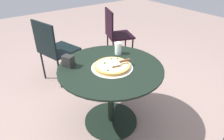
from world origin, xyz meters
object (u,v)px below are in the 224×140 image
Objects in this scene: napkin_dispenser at (68,61)px; drinking_cup at (118,48)px; patio_table at (111,84)px; pizza_server at (120,62)px; pizza_on_tray at (112,66)px; patio_chair_near at (116,32)px; patio_chair_far at (54,47)px.

drinking_cup is at bearing 58.70° from napkin_dispenser.
pizza_server reaches higher than patio_table.
patio_table is at bearing -141.40° from drinking_cup.
pizza_server is at bearing -124.15° from drinking_cup.
pizza_on_tray is 0.08m from pizza_server.
pizza_server is at bearing -43.81° from patio_table.
pizza_on_tray is 3.13× the size of drinking_cup.
pizza_server reaches higher than pizza_on_tray.
pizza_on_tray is 1.44m from patio_chair_near.
patio_chair_far is at bearing 143.61° from napkin_dispenser.
patio_table is at bearing 27.83° from napkin_dispenser.
patio_table is 0.38m from drinking_cup.
pizza_server is at bearing -80.54° from patio_chair_far.
pizza_on_tray is 0.44× the size of patio_chair_near.
napkin_dispenser is at bearing 140.29° from pizza_on_tray.
napkin_dispenser is (-0.31, 0.26, 0.04)m from pizza_on_tray.
patio_chair_near is at bearing -1.09° from patio_chair_far.
pizza_on_tray reaches higher than patio_table.
napkin_dispenser is (-0.31, 0.24, 0.25)m from patio_table.
pizza_server is 0.25× the size of patio_chair_near.
pizza_on_tray is at bearing 25.22° from napkin_dispenser.
pizza_server is 1.22m from patio_chair_far.
patio_chair_near is (1.20, 0.87, -0.23)m from napkin_dispenser.
patio_chair_near is at bearing 51.82° from pizza_on_tray.
napkin_dispenser is at bearing -101.31° from patio_chair_far.
patio_table is at bearing 88.58° from pizza_on_tray.
patio_chair_far is at bearing 99.46° from pizza_server.
patio_chair_far reaches higher than drinking_cup.
pizza_on_tray is at bearing -91.42° from patio_table.
drinking_cup is 1.15× the size of napkin_dispenser.
patio_chair_near is (0.88, 1.10, 0.02)m from patio_table.
napkin_dispenser is 0.93m from patio_chair_far.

